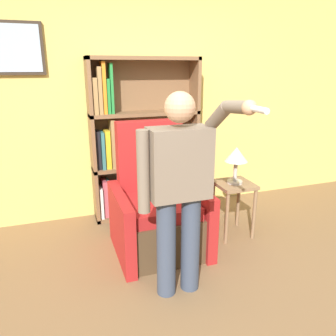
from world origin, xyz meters
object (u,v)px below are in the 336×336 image
(side_table, at_px, (234,194))
(person_standing, at_px, (179,185))
(armchair, at_px, (157,212))
(bookcase, at_px, (134,142))
(table_lamp, at_px, (236,157))

(side_table, bearing_deg, person_standing, -141.61)
(person_standing, bearing_deg, armchair, 86.36)
(bookcase, xyz_separation_m, table_lamp, (0.87, -0.85, -0.04))
(bookcase, relative_size, person_standing, 1.17)
(side_table, bearing_deg, bookcase, 135.77)
(table_lamp, bearing_deg, side_table, -135.00)
(armchair, height_order, side_table, armchair)
(armchair, bearing_deg, side_table, -0.90)
(armchair, distance_m, side_table, 0.85)
(bookcase, xyz_separation_m, person_standing, (-0.02, -1.55, 0.01))
(armchair, distance_m, person_standing, 0.90)
(bookcase, bearing_deg, side_table, -44.23)
(person_standing, bearing_deg, table_lamp, 38.39)
(table_lamp, bearing_deg, armchair, 179.10)
(bookcase, xyz_separation_m, armchair, (0.03, -0.84, -0.52))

